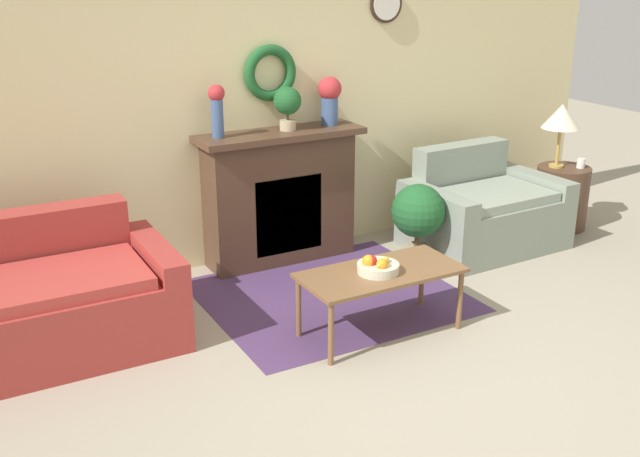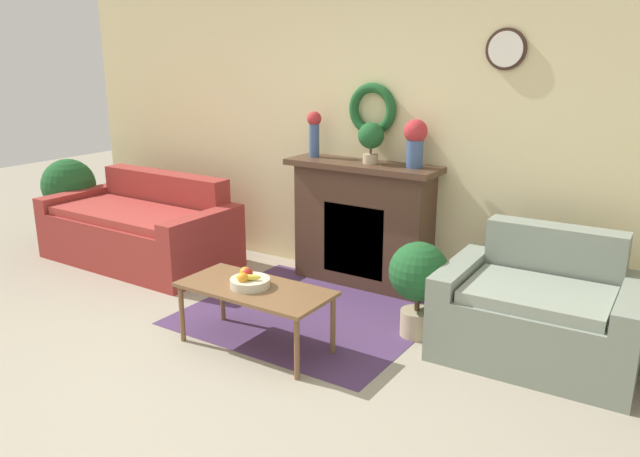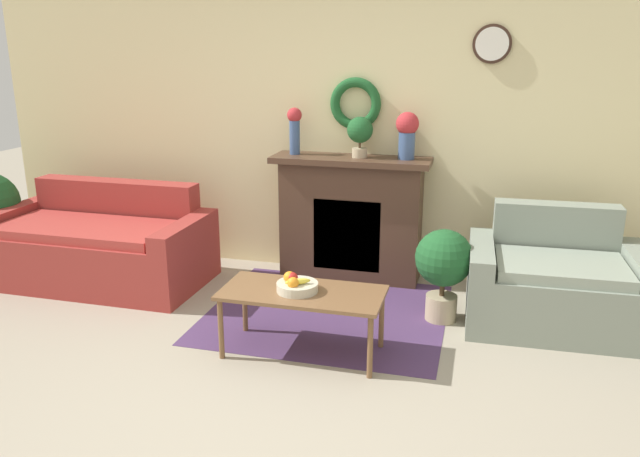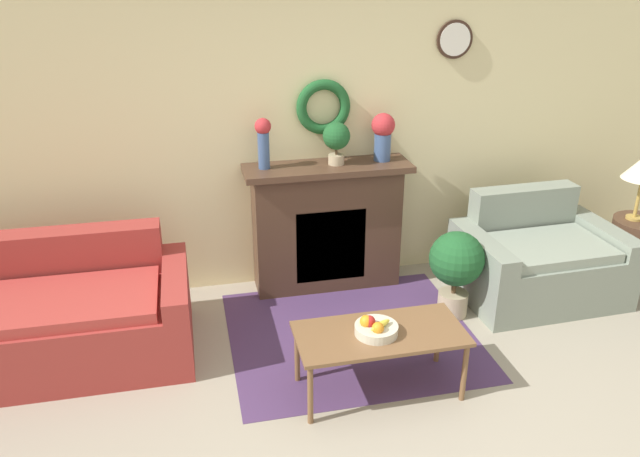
# 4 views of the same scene
# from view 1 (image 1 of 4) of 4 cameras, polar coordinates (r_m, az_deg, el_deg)

# --- Properties ---
(ground_plane) EXTENTS (16.00, 16.00, 0.00)m
(ground_plane) POSITION_cam_1_polar(r_m,az_deg,el_deg) (4.51, 9.19, -11.77)
(ground_plane) COLOR #9E937F
(floor_rug) EXTENTS (1.80, 1.60, 0.01)m
(floor_rug) POSITION_cam_1_polar(r_m,az_deg,el_deg) (5.56, 0.78, -5.10)
(floor_rug) COLOR #4C335B
(floor_rug) RESTS_ON ground_plane
(wall_back) EXTENTS (6.80, 0.15, 2.70)m
(wall_back) POSITION_cam_1_polar(r_m,az_deg,el_deg) (6.02, -4.57, 10.26)
(wall_back) COLOR beige
(wall_back) RESTS_ON ground_plane
(fireplace) EXTENTS (1.35, 0.41, 1.08)m
(fireplace) POSITION_cam_1_polar(r_m,az_deg,el_deg) (6.05, -3.07, 2.48)
(fireplace) COLOR #4C3323
(fireplace) RESTS_ON ground_plane
(couch_left) EXTENTS (1.89, 0.97, 0.82)m
(couch_left) POSITION_cam_1_polar(r_m,az_deg,el_deg) (5.01, -21.86, -5.66)
(couch_left) COLOR #9E332D
(couch_left) RESTS_ON ground_plane
(loveseat_right) EXTENTS (1.29, 0.92, 0.84)m
(loveseat_right) POSITION_cam_1_polar(r_m,az_deg,el_deg) (6.58, 12.28, 1.25)
(loveseat_right) COLOR gray
(loveseat_right) RESTS_ON ground_plane
(coffee_table) EXTENTS (1.07, 0.50, 0.44)m
(coffee_table) POSITION_cam_1_polar(r_m,az_deg,el_deg) (4.89, 4.66, -3.70)
(coffee_table) COLOR brown
(coffee_table) RESTS_ON ground_plane
(fruit_bowl) EXTENTS (0.27, 0.27, 0.12)m
(fruit_bowl) POSITION_cam_1_polar(r_m,az_deg,el_deg) (4.82, 4.38, -2.89)
(fruit_bowl) COLOR beige
(fruit_bowl) RESTS_ON coffee_table
(side_table_by_loveseat) EXTENTS (0.48, 0.48, 0.57)m
(side_table_by_loveseat) POSITION_cam_1_polar(r_m,az_deg,el_deg) (7.23, 17.91, 2.27)
(side_table_by_loveseat) COLOR #4C3323
(side_table_by_loveseat) RESTS_ON ground_plane
(table_lamp) EXTENTS (0.34, 0.34, 0.57)m
(table_lamp) POSITION_cam_1_polar(r_m,az_deg,el_deg) (7.04, 17.92, 8.06)
(table_lamp) COLOR #B28E42
(table_lamp) RESTS_ON side_table_by_loveseat
(mug) EXTENTS (0.07, 0.07, 0.09)m
(mug) POSITION_cam_1_polar(r_m,az_deg,el_deg) (7.17, 19.26, 4.72)
(mug) COLOR silver
(mug) RESTS_ON side_table_by_loveseat
(vase_on_mantel_left) EXTENTS (0.13, 0.13, 0.40)m
(vase_on_mantel_left) POSITION_cam_1_polar(r_m,az_deg,el_deg) (5.67, -7.86, 9.17)
(vase_on_mantel_left) COLOR #3D5684
(vase_on_mantel_left) RESTS_ON fireplace
(vase_on_mantel_right) EXTENTS (0.19, 0.19, 0.39)m
(vase_on_mantel_right) POSITION_cam_1_polar(r_m,az_deg,el_deg) (6.08, 0.74, 9.98)
(vase_on_mantel_right) COLOR #3D5684
(vase_on_mantel_right) RESTS_ON fireplace
(potted_plant_on_mantel) EXTENTS (0.22, 0.22, 0.34)m
(potted_plant_on_mantel) POSITION_cam_1_polar(r_m,az_deg,el_deg) (5.89, -2.50, 9.50)
(potted_plant_on_mantel) COLOR tan
(potted_plant_on_mantel) RESTS_ON fireplace
(potted_plant_floor_by_loveseat) EXTENTS (0.42, 0.42, 0.70)m
(potted_plant_floor_by_loveseat) POSITION_cam_1_polar(r_m,az_deg,el_deg) (5.92, 7.47, 0.90)
(potted_plant_floor_by_loveseat) COLOR tan
(potted_plant_floor_by_loveseat) RESTS_ON ground_plane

